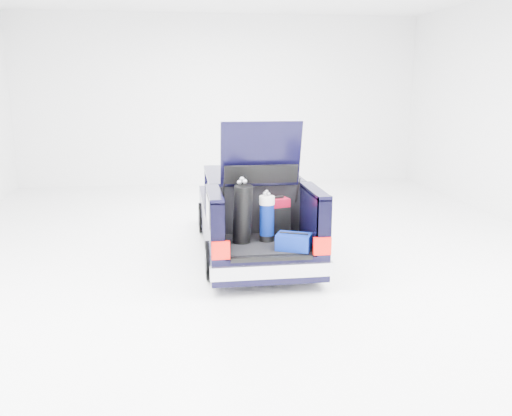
{
  "coord_description": "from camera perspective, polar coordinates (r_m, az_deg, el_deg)",
  "views": [
    {
      "loc": [
        -1.27,
        -9.48,
        3.03
      ],
      "look_at": [
        0.0,
        -0.5,
        0.93
      ],
      "focal_mm": 38.0,
      "sensor_mm": 36.0,
      "label": 1
    }
  ],
  "objects": [
    {
      "name": "blue_duffel",
      "position": [
        8.11,
        4.0,
        -3.56
      ],
      "size": [
        0.59,
        0.5,
        0.26
      ],
      "rotation": [
        0.0,
        0.0,
        -0.42
      ],
      "color": "#041462",
      "rests_on": "car"
    },
    {
      "name": "black_golf_bag",
      "position": [
        8.34,
        -1.42,
        -0.63
      ],
      "size": [
        0.39,
        0.44,
        1.03
      ],
      "rotation": [
        0.0,
        0.0,
        0.36
      ],
      "color": "black",
      "rests_on": "car"
    },
    {
      "name": "ground",
      "position": [
        10.04,
        -0.4,
        -4.55
      ],
      "size": [
        14.0,
        14.0,
        0.0
      ],
      "primitive_type": "plane",
      "color": "white",
      "rests_on": "ground"
    },
    {
      "name": "blue_golf_bag",
      "position": [
        8.48,
        1.16,
        -1.06
      ],
      "size": [
        0.31,
        0.31,
        0.81
      ],
      "rotation": [
        0.0,
        0.0,
        0.34
      ],
      "color": "black",
      "rests_on": "car"
    },
    {
      "name": "red_suitcase",
      "position": [
        8.79,
        2.15,
        -0.97
      ],
      "size": [
        0.44,
        0.35,
        0.65
      ],
      "rotation": [
        0.0,
        0.0,
        0.25
      ],
      "color": "maroon",
      "rests_on": "car"
    },
    {
      "name": "car",
      "position": [
        9.96,
        -0.49,
        -0.68
      ],
      "size": [
        1.87,
        4.65,
        2.47
      ],
      "color": "black",
      "rests_on": "ground"
    }
  ]
}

